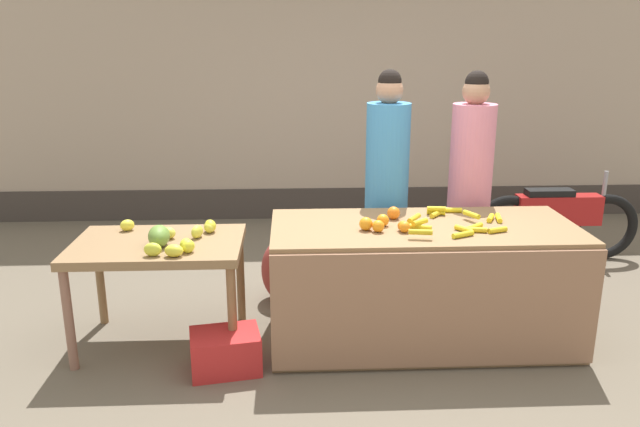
% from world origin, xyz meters
% --- Properties ---
extents(ground_plane, '(24.00, 24.00, 0.00)m').
position_xyz_m(ground_plane, '(0.00, 0.00, 0.00)').
color(ground_plane, '#665B4C').
extents(market_wall_back, '(8.73, 0.23, 2.88)m').
position_xyz_m(market_wall_back, '(0.00, 3.18, 1.41)').
color(market_wall_back, tan).
rests_on(market_wall_back, ground).
extents(fruit_stall_counter, '(2.10, 0.93, 0.84)m').
position_xyz_m(fruit_stall_counter, '(0.38, -0.01, 0.42)').
color(fruit_stall_counter, olive).
rests_on(fruit_stall_counter, ground).
extents(side_table_wooden, '(1.14, 0.77, 0.75)m').
position_xyz_m(side_table_wooden, '(-1.44, 0.00, 0.66)').
color(side_table_wooden, olive).
rests_on(side_table_wooden, ground).
extents(banana_bunch_pile, '(0.75, 0.66, 0.07)m').
position_xyz_m(banana_bunch_pile, '(0.58, -0.01, 0.87)').
color(banana_bunch_pile, gold).
rests_on(banana_bunch_pile, fruit_stall_counter).
extents(orange_pile, '(0.33, 0.39, 0.09)m').
position_xyz_m(orange_pile, '(0.10, -0.04, 0.89)').
color(orange_pile, orange).
rests_on(orange_pile, fruit_stall_counter).
extents(mango_papaya_pile, '(0.71, 0.67, 0.14)m').
position_xyz_m(mango_papaya_pile, '(-1.34, -0.05, 0.81)').
color(mango_papaya_pile, yellow).
rests_on(mango_papaya_pile, side_table_wooden).
extents(vendor_woman_blue_shirt, '(0.34, 0.34, 1.85)m').
position_xyz_m(vendor_woman_blue_shirt, '(0.22, 0.70, 0.94)').
color(vendor_woman_blue_shirt, '#33333D').
rests_on(vendor_woman_blue_shirt, ground).
extents(vendor_woman_pink_shirt, '(0.34, 0.34, 1.84)m').
position_xyz_m(vendor_woman_pink_shirt, '(0.89, 0.71, 0.93)').
color(vendor_woman_pink_shirt, '#33333D').
rests_on(vendor_woman_pink_shirt, ground).
extents(parked_motorcycle, '(1.60, 0.18, 0.88)m').
position_xyz_m(parked_motorcycle, '(2.00, 1.52, 0.40)').
color(parked_motorcycle, black).
rests_on(parked_motorcycle, ground).
extents(produce_crate, '(0.49, 0.39, 0.26)m').
position_xyz_m(produce_crate, '(-0.97, -0.39, 0.13)').
color(produce_crate, red).
rests_on(produce_crate, ground).
extents(produce_sack, '(0.46, 0.47, 0.51)m').
position_xyz_m(produce_sack, '(-0.62, 0.69, 0.25)').
color(produce_sack, maroon).
rests_on(produce_sack, ground).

